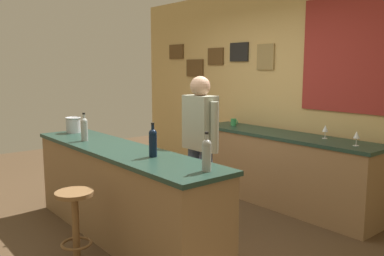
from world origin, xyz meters
TOP-DOWN VIEW (x-y plane):
  - ground_plane at (0.00, 0.00)m, footprint 10.00×10.00m
  - back_wall at (0.02, 2.03)m, footprint 6.00×0.09m
  - bar_counter at (0.00, -0.40)m, footprint 2.77×0.60m
  - side_counter at (0.40, 1.65)m, footprint 2.49×0.56m
  - bartender at (0.30, 0.39)m, footprint 0.52×0.21m
  - bar_stool at (0.32, -1.02)m, footprint 0.32×0.32m
  - wine_bottle_a at (-0.59, -0.49)m, footprint 0.07×0.07m
  - wine_bottle_b at (0.53, -0.36)m, footprint 0.07×0.07m
  - wine_bottle_c at (1.21, -0.33)m, footprint 0.07×0.07m
  - ice_bucket at (-1.21, -0.35)m, footprint 0.19×0.19m
  - wine_glass_a at (0.91, 1.74)m, footprint 0.07×0.07m
  - wine_glass_b at (1.37, 1.61)m, footprint 0.07×0.07m
  - coffee_mug at (-0.49, 1.68)m, footprint 0.12×0.08m

SIDE VIEW (x-z plane):
  - ground_plane at x=0.00m, z-range 0.00..0.00m
  - side_counter at x=0.40m, z-range 0.00..0.90m
  - bar_stool at x=0.32m, z-range 0.12..0.80m
  - bar_counter at x=0.00m, z-range 0.00..0.92m
  - bartender at x=0.30m, z-range 0.13..1.75m
  - coffee_mug at x=-0.49m, z-range 0.90..1.00m
  - wine_glass_a at x=0.91m, z-range 0.93..1.09m
  - wine_glass_b at x=1.37m, z-range 0.93..1.09m
  - ice_bucket at x=-1.21m, z-range 0.92..1.11m
  - wine_bottle_a at x=-0.59m, z-range 0.90..1.21m
  - wine_bottle_b at x=0.53m, z-range 0.90..1.21m
  - wine_bottle_c at x=1.21m, z-range 0.90..1.21m
  - back_wall at x=0.02m, z-range 0.02..2.82m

